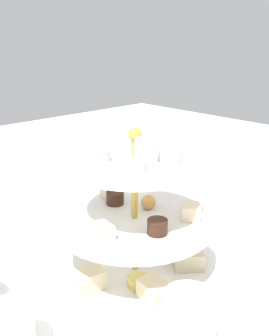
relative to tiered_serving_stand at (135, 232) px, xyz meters
The scene contains 6 objects.
ground_plane 0.08m from the tiered_serving_stand, 163.71° to the right, with size 2.40×2.40×0.00m, color white.
tiered_serving_stand is the anchor object (origin of this frame).
water_glass_tall_right 0.23m from the tiered_serving_stand, 136.02° to the left, with size 0.07×0.07×0.14m, color silver.
water_glass_short_left 0.24m from the tiered_serving_stand, 84.35° to the right, with size 0.06×0.06×0.07m, color silver.
butter_knife_right 0.29m from the tiered_serving_stand, 161.08° to the right, with size 0.17×0.01×0.00m, color silver.
water_glass_mid_back 0.21m from the tiered_serving_stand, 27.02° to the right, with size 0.06×0.06×0.11m, color silver.
Camera 1 is at (0.41, -0.39, 0.38)m, focal length 42.15 mm.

